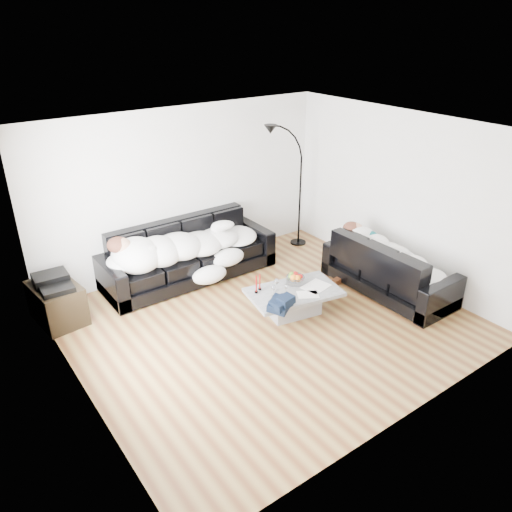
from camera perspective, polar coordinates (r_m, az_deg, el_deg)
ground at (r=6.90m, az=1.47°, el=-7.62°), size 5.00×5.00×0.00m
wall_back at (r=8.06m, az=-8.21°, el=7.49°), size 5.00×0.02×2.60m
wall_left at (r=5.30m, az=-20.49°, el=-4.17°), size 0.02×4.50×2.60m
wall_right at (r=7.95m, az=16.19°, el=6.45°), size 0.02×4.50×2.60m
ceiling at (r=5.88m, az=1.76°, el=14.00°), size 5.00×5.00×0.00m
sofa_back at (r=7.91m, az=-7.72°, el=0.49°), size 2.75×0.95×0.90m
sofa_right at (r=7.74m, az=15.00°, el=-1.15°), size 0.87×2.02×0.82m
sleeper_back at (r=7.78m, az=-7.63°, el=1.71°), size 2.32×0.80×0.46m
sleeper_right at (r=7.64m, az=15.19°, el=0.34°), size 0.73×1.73×0.42m
teal_cushion at (r=7.93m, az=11.56°, el=2.40°), size 0.42×0.38×0.20m
coffee_table at (r=7.03m, az=4.31°, el=-5.26°), size 1.38×0.96×0.37m
fruit_bowl at (r=7.09m, az=4.52°, el=-2.49°), size 0.32×0.32×0.16m
wine_glass_a at (r=6.88m, az=2.35°, el=-3.30°), size 0.09×0.09×0.18m
wine_glass_b at (r=6.76m, az=2.01°, el=-3.97°), size 0.09×0.09×0.16m
wine_glass_c at (r=6.81m, az=3.48°, el=-3.79°), size 0.08×0.08×0.15m
candle_left at (r=6.80m, az=0.04°, el=-3.27°), size 0.05×0.05×0.26m
candle_right at (r=6.87m, az=0.44°, el=-3.01°), size 0.05×0.05×0.24m
newspaper_a at (r=7.06m, az=6.87°, el=-3.45°), size 0.43×0.36×0.01m
newspaper_b at (r=6.85m, az=5.95°, el=-4.38°), size 0.35×0.32×0.01m
navy_jacket at (r=6.39m, az=2.86°, el=-5.03°), size 0.41×0.39×0.16m
shoes at (r=8.04m, az=9.53°, el=-2.35°), size 0.46×0.34×0.10m
av_cabinet at (r=7.33m, az=-21.78°, el=-5.00°), size 0.63×0.85×0.55m
stereo at (r=7.18m, az=-22.22°, el=-2.67°), size 0.45×0.36×0.13m
floor_lamp at (r=8.90m, az=5.06°, el=7.30°), size 0.77×0.52×1.97m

